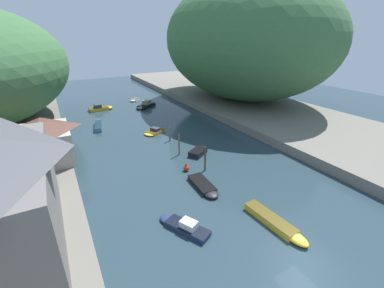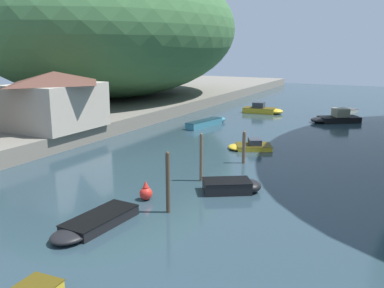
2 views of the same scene
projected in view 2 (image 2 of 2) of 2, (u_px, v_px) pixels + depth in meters
water_surface at (249, 150)px, 35.59m from camera, size 130.00×130.00×0.00m
left_bank at (36, 119)px, 46.33m from camera, size 22.00×120.00×1.37m
hillside_left at (116, 28)px, 58.75m from camera, size 30.74×43.04×18.84m
boathouse_shed at (56, 99)px, 37.34m from camera, size 6.55×7.86×4.97m
boat_far_right_bank at (92, 224)px, 20.33m from camera, size 1.90×5.09×0.51m
boat_near_quay at (234, 186)px, 25.47m from camera, size 3.80×3.24×0.72m
boat_moored_right at (343, 111)px, 54.96m from camera, size 3.32×3.56×0.48m
boat_navy_launch at (250, 146)px, 35.90m from camera, size 4.13×3.49×0.89m
boat_yellow_tender at (209, 122)px, 46.32m from camera, size 2.27×6.65×0.71m
boat_cabin_cruiser at (263, 110)px, 54.76m from camera, size 5.22×2.45×1.37m
boat_white_cruiser at (335, 118)px, 48.25m from camera, size 5.73×4.93×1.59m
mooring_post_middle at (168, 182)px, 22.04m from camera, size 0.23×0.23×3.29m
mooring_post_fourth at (201, 157)px, 27.26m from camera, size 0.21×0.21×3.15m
mooring_post_farthest at (244, 147)px, 31.46m from camera, size 0.26×0.26×2.44m
channel_buoy_near at (146, 193)px, 24.13m from camera, size 0.74×0.74×1.11m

